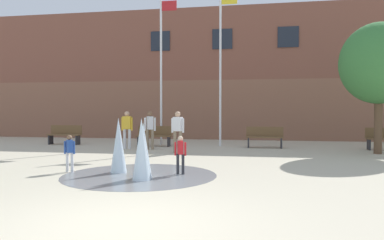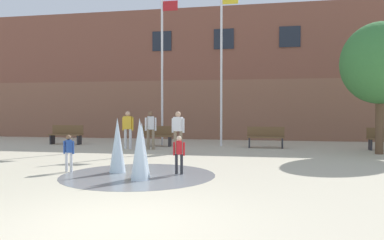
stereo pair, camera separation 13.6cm
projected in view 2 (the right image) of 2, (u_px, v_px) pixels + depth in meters
The scene contains 14 objects.
ground_plane at pixel (113, 225), 5.38m from camera, with size 100.00×100.00×0.00m, color #BCB299.
library_building at pixel (229, 78), 23.45m from camera, with size 36.00×6.05×7.34m.
splash_fountain at pixel (133, 152), 9.26m from camera, with size 3.89×3.89×1.46m.
park_bench_far_left at pixel (66, 134), 17.92m from camera, with size 1.60×0.44×0.91m.
park_bench_under_left_flagpole at pixel (155, 136), 17.01m from camera, with size 1.60×0.44×0.91m.
park_bench_under_right_flagpole at pixel (266, 137), 16.24m from camera, with size 1.60×0.44×0.91m.
adult_watching at pixel (178, 129), 14.27m from camera, with size 0.50×0.29×1.59m.
child_in_fountain at pixel (69, 150), 9.92m from camera, with size 0.31×0.24×0.99m.
adult_near_bench at pixel (151, 127), 15.54m from camera, with size 0.50×0.39×1.59m.
child_running at pixel (179, 152), 9.55m from camera, with size 0.31×0.24×0.99m.
adult_in_red at pixel (128, 127), 15.80m from camera, with size 0.50×0.22×1.59m.
flagpole_left at pixel (163, 64), 17.46m from camera, with size 0.80×0.10×7.10m.
flagpole_right at pixel (222, 61), 16.94m from camera, with size 0.80×0.10×7.26m.
street_tree_near_building at pixel (380, 63), 13.86m from camera, with size 2.86×2.86×4.91m.
Camera 2 is at (2.11, -5.03, 1.65)m, focal length 35.00 mm.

